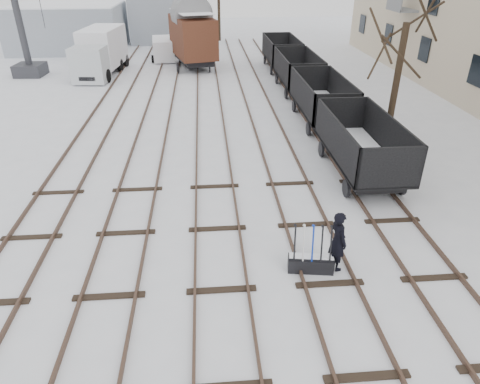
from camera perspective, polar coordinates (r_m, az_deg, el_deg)
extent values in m
plane|color=white|center=(11.94, -2.49, -13.02)|extent=(120.00, 120.00, 0.00)
cube|color=black|center=(25.07, -19.74, 8.80)|extent=(0.07, 52.00, 0.15)
cube|color=black|center=(24.74, -16.49, 9.06)|extent=(0.07, 52.00, 0.15)
cube|color=black|center=(14.66, -27.24, -7.63)|extent=(1.90, 0.20, 0.08)
cube|color=black|center=(24.47, -12.87, 9.31)|extent=(0.07, 52.00, 0.15)
cube|color=black|center=(24.30, -9.48, 9.51)|extent=(0.07, 52.00, 0.15)
cube|color=black|center=(13.76, -15.57, -7.63)|extent=(1.90, 0.20, 0.08)
cube|color=black|center=(24.22, -5.74, 9.69)|extent=(0.07, 52.00, 0.15)
cube|color=black|center=(24.24, -2.30, 9.83)|extent=(0.07, 52.00, 0.15)
cube|color=black|center=(13.48, -2.88, -7.27)|extent=(1.90, 0.20, 0.08)
cube|color=black|center=(24.35, 1.44, 9.93)|extent=(0.07, 52.00, 0.15)
cube|color=black|center=(24.54, 4.83, 9.99)|extent=(0.07, 52.00, 0.15)
cube|color=black|center=(13.86, 9.69, -6.57)|extent=(1.90, 0.20, 0.08)
cube|color=black|center=(24.84, 8.45, 10.01)|extent=(0.07, 52.00, 0.15)
cube|color=black|center=(25.20, 11.68, 10.00)|extent=(0.07, 52.00, 0.15)
cube|color=black|center=(14.85, 21.04, -5.66)|extent=(1.90, 0.20, 0.08)
cube|color=#99A2AD|center=(47.05, -21.81, 19.68)|extent=(10.00, 8.00, 4.00)
cube|color=white|center=(46.84, -22.29, 22.13)|extent=(9.80, 7.84, 0.10)
cube|color=#99A2AD|center=(49.38, -9.82, 21.76)|extent=(7.00, 6.00, 4.40)
cube|color=black|center=(12.62, 9.39, -9.47)|extent=(1.35, 0.62, 0.44)
cube|color=black|center=(12.47, 9.48, -8.61)|extent=(1.33, 0.50, 0.06)
cube|color=white|center=(12.45, 9.50, -8.46)|extent=(1.28, 0.45, 0.03)
cylinder|color=black|center=(12.14, 7.30, -6.72)|extent=(0.10, 0.32, 1.08)
cylinder|color=silver|center=(12.16, 8.49, -6.75)|extent=(0.10, 0.32, 1.08)
cylinder|color=#0D2CA9|center=(12.19, 9.67, -6.78)|extent=(0.10, 0.32, 1.08)
cylinder|color=black|center=(12.22, 10.84, -6.80)|extent=(0.10, 0.32, 1.08)
cylinder|color=black|center=(12.25, 12.01, -6.82)|extent=(0.10, 0.32, 1.08)
imported|color=black|center=(12.47, 12.92, -6.35)|extent=(0.62, 0.78, 1.85)
cube|color=black|center=(18.35, 15.58, 4.19)|extent=(1.88, 5.17, 0.39)
cube|color=black|center=(18.27, 15.66, 4.75)|extent=(2.35, 5.87, 0.12)
cube|color=black|center=(17.62, 12.52, 7.02)|extent=(0.10, 5.87, 1.57)
cube|color=black|center=(18.40, 19.30, 7.01)|extent=(0.10, 5.87, 1.57)
cube|color=white|center=(18.23, 15.70, 5.03)|extent=(2.11, 5.64, 0.06)
cylinder|color=black|center=(16.54, 13.99, 0.48)|extent=(0.12, 0.69, 0.69)
cylinder|color=black|center=(20.44, 16.66, 5.70)|extent=(0.12, 0.69, 0.69)
cube|color=black|center=(24.03, 10.69, 10.60)|extent=(1.88, 5.17, 0.39)
cube|color=black|center=(23.97, 10.73, 11.04)|extent=(2.35, 5.87, 0.12)
cube|color=black|center=(23.48, 8.18, 12.87)|extent=(0.10, 5.87, 1.57)
cube|color=black|center=(24.07, 13.56, 12.77)|extent=(0.10, 5.87, 1.57)
cube|color=white|center=(23.94, 10.75, 11.26)|extent=(2.11, 5.64, 0.06)
cylinder|color=black|center=(22.14, 9.10, 8.35)|extent=(0.12, 0.69, 0.69)
cylinder|color=black|center=(26.13, 11.93, 11.27)|extent=(0.12, 0.69, 0.69)
cube|color=black|center=(30.01, 7.61, 14.47)|extent=(1.88, 5.17, 0.39)
cube|color=black|center=(29.96, 7.63, 14.83)|extent=(2.35, 5.87, 0.12)
cube|color=black|center=(29.57, 5.51, 16.32)|extent=(0.10, 5.87, 1.57)
cube|color=black|center=(30.04, 9.92, 16.24)|extent=(0.10, 5.87, 1.57)
cube|color=white|center=(29.94, 7.65, 15.01)|extent=(2.11, 5.64, 0.06)
cylinder|color=black|center=(28.09, 6.14, 12.94)|extent=(0.12, 0.69, 0.69)
cylinder|color=black|center=(32.09, 8.83, 14.78)|extent=(0.12, 0.69, 0.69)
cube|color=black|center=(36.13, 5.50, 17.02)|extent=(1.88, 5.17, 0.39)
cube|color=black|center=(36.09, 5.52, 17.32)|extent=(2.35, 5.87, 0.12)
cube|color=black|center=(35.76, 3.71, 18.56)|extent=(0.10, 5.87, 1.57)
cube|color=black|center=(36.15, 7.43, 18.51)|extent=(0.10, 5.87, 1.57)
cube|color=white|center=(36.07, 5.53, 17.47)|extent=(2.11, 5.64, 0.06)
cylinder|color=black|center=(34.20, 4.18, 15.90)|extent=(0.12, 0.69, 0.69)
cylinder|color=black|center=(38.19, 6.66, 17.15)|extent=(0.12, 0.69, 0.69)
cube|color=black|center=(36.63, -6.19, 17.30)|extent=(3.30, 5.33, 0.45)
cube|color=#462415|center=(36.33, -6.34, 19.91)|extent=(3.99, 6.12, 2.93)
cube|color=white|center=(36.09, -6.51, 22.82)|extent=(3.66, 5.78, 0.05)
cylinder|color=black|center=(34.98, -8.30, 16.06)|extent=(0.14, 0.79, 0.79)
cylinder|color=black|center=(38.46, -4.20, 17.42)|extent=(0.14, 0.79, 0.79)
cube|color=black|center=(35.83, -17.81, 15.56)|extent=(1.93, 7.38, 0.29)
cube|color=#B6BCC0|center=(33.11, -18.92, 15.76)|extent=(2.50, 2.16, 2.40)
cube|color=silver|center=(36.30, -17.91, 17.97)|extent=(2.92, 5.22, 2.69)
cube|color=white|center=(36.10, -18.25, 20.08)|extent=(2.86, 5.12, 0.04)
cylinder|color=black|center=(33.72, -20.41, 14.29)|extent=(0.29, 0.96, 0.96)
cylinder|color=black|center=(38.21, -15.40, 16.58)|extent=(0.29, 0.96, 0.96)
cube|color=silver|center=(40.03, -10.18, 18.30)|extent=(2.14, 4.22, 1.66)
cube|color=white|center=(39.89, -10.29, 19.49)|extent=(2.09, 4.12, 0.04)
cylinder|color=black|center=(38.96, -11.52, 16.99)|extent=(0.20, 0.65, 0.65)
cylinder|color=black|center=(41.34, -8.77, 17.88)|extent=(0.20, 0.65, 0.65)
cube|color=#2E2F33|center=(37.37, -26.16, 14.42)|extent=(2.12, 2.12, 0.89)
cylinder|color=#2E2F33|center=(36.77, -27.57, 20.39)|extent=(0.49, 0.49, 8.89)
cylinder|color=black|center=(20.90, 19.98, 12.83)|extent=(0.30, 0.30, 5.58)
cylinder|color=black|center=(43.93, -5.84, 21.87)|extent=(0.30, 0.30, 5.46)
cylinder|color=black|center=(48.87, -2.85, 23.65)|extent=(0.30, 0.30, 7.14)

